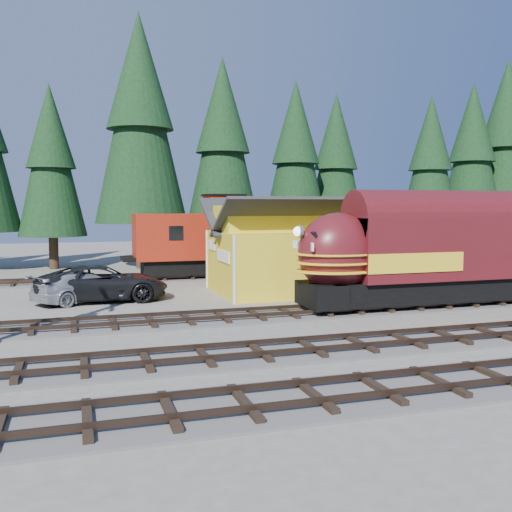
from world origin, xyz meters
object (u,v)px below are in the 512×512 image
object	(u,v)px
depot	(322,239)
pickup_truck_a	(102,283)
caboose	(210,240)
locomotive	(440,255)
pickup_truck_b	(85,287)

from	to	relation	value
depot	pickup_truck_a	distance (m)	12.29
depot	caboose	xyz separation A→B (m)	(-4.76, 7.50, -0.40)
locomotive	pickup_truck_b	distance (m)	17.52
depot	locomotive	distance (m)	7.28
depot	locomotive	world-z (taller)	depot
depot	pickup_truck_a	xyz separation A→B (m)	(-12.12, -0.04, -2.05)
caboose	pickup_truck_b	bearing A→B (deg)	-137.30
depot	locomotive	bearing A→B (deg)	-63.43
caboose	pickup_truck_a	bearing A→B (deg)	-134.30
caboose	pickup_truck_b	size ratio (longest dim) A/B	1.88
pickup_truck_a	pickup_truck_b	distance (m)	0.86
depot	pickup_truck_a	world-z (taller)	depot
depot	locomotive	xyz separation A→B (m)	(3.25, -6.50, -0.50)
pickup_truck_b	locomotive	bearing A→B (deg)	-140.37
pickup_truck_a	caboose	bearing A→B (deg)	-43.92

